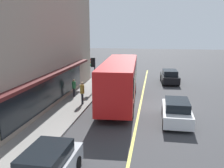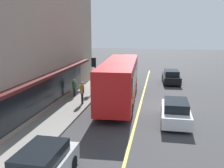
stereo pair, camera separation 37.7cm
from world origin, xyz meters
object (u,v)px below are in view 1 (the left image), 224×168
bus (120,80)px  pedestrian_by_curb (82,91)px  car_black (170,77)px  pedestrian_waiting (74,86)px  traffic_light (93,66)px  pedestrian_at_corner (104,72)px  car_white (177,111)px

bus → pedestrian_by_curb: bus is taller
car_black → pedestrian_waiting: pedestrian_waiting is taller
pedestrian_by_curb → traffic_light: bearing=2.8°
traffic_light → pedestrian_at_corner: bearing=-2.8°
traffic_light → car_white: 10.58m
car_white → car_black: bearing=-0.9°
traffic_light → car_black: 9.45m
traffic_light → car_black: bearing=-54.7°
car_white → pedestrian_at_corner: (11.63, 7.18, 0.51)m
traffic_light → car_black: traffic_light is taller
car_white → pedestrian_at_corner: pedestrian_at_corner is taller
pedestrian_waiting → pedestrian_at_corner: (6.95, -1.34, 0.17)m
car_black → pedestrian_waiting: 11.85m
traffic_light → pedestrian_at_corner: 4.47m
car_black → pedestrian_at_corner: 7.47m
pedestrian_at_corner → pedestrian_by_curb: pedestrian_at_corner is taller
pedestrian_waiting → pedestrian_at_corner: bearing=-10.9°
pedestrian_waiting → pedestrian_by_curb: (-2.12, -1.37, 0.15)m
traffic_light → car_black: (5.36, -7.58, -1.79)m
car_white → pedestrian_by_curb: bearing=70.3°
car_white → pedestrian_waiting: pedestrian_waiting is taller
car_black → pedestrian_waiting: bearing=132.7°
traffic_light → car_white: size_ratio=0.74×
car_black → pedestrian_by_curb: bearing=144.1°
traffic_light → pedestrian_at_corner: size_ratio=1.75×
car_white → pedestrian_waiting: 9.73m
car_white → car_black: same height
pedestrian_at_corner → traffic_light: bearing=177.2°
bus → pedestrian_at_corner: (7.77, 2.86, -0.73)m
pedestrian_at_corner → bus: bearing=-159.8°
traffic_light → car_white: bearing=-134.9°
pedestrian_by_curb → car_white: bearing=-109.7°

